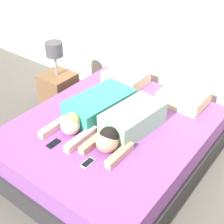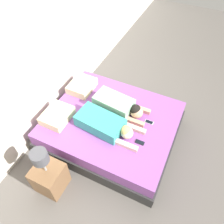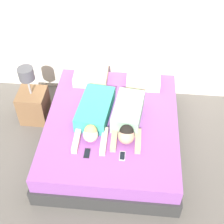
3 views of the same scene
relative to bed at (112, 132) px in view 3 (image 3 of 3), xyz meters
The scene contains 10 objects.
ground_plane 0.24m from the bed, ahead, with size 12.00×12.00×0.00m, color #5B5651.
wall_back 1.60m from the bed, 90.00° to the left, with size 12.00×0.06×2.60m.
bed is the anchor object (origin of this frame).
pillow_head_left 0.94m from the bed, 116.21° to the left, with size 0.49×0.39×0.14m.
pillow_head_right 0.94m from the bed, 63.79° to the left, with size 0.49×0.39×0.14m.
person_left 0.42m from the bed, behind, with size 0.47×1.07×0.22m.
person_right 0.42m from the bed, 10.10° to the right, with size 0.42×0.93×0.24m.
cell_phone_left 0.67m from the bed, 113.17° to the right, with size 0.07×0.14×0.01m.
cell_phone_right 0.65m from the bed, 72.92° to the right, with size 0.07×0.14×0.01m.
nightstand 1.28m from the bed, 161.19° to the left, with size 0.40×0.40×0.93m.
Camera 3 is at (0.26, -2.80, 3.48)m, focal length 50.00 mm.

